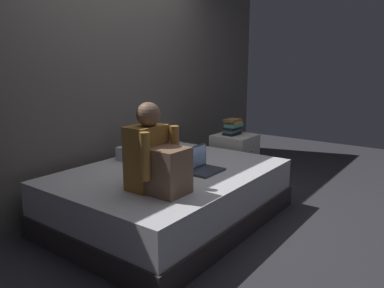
{
  "coord_description": "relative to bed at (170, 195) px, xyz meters",
  "views": [
    {
      "loc": [
        -2.61,
        -1.73,
        1.4
      ],
      "look_at": [
        -0.14,
        0.1,
        0.72
      ],
      "focal_mm": 34.51,
      "sensor_mm": 36.0,
      "label": 1
    }
  ],
  "objects": [
    {
      "name": "person_sitting",
      "position": [
        -0.47,
        -0.26,
        0.49
      ],
      "size": [
        0.39,
        0.44,
        0.66
      ],
      "color": "olive",
      "rests_on": "bed"
    },
    {
      "name": "nightstand",
      "position": [
        1.3,
        0.09,
        0.05
      ],
      "size": [
        0.44,
        0.46,
        0.57
      ],
      "color": "beige",
      "rests_on": "ground_plane"
    },
    {
      "name": "ground_plane",
      "position": [
        0.2,
        -0.3,
        -0.23
      ],
      "size": [
        8.0,
        8.0,
        0.0
      ],
      "primitive_type": "plane",
      "color": "#2D2D33"
    },
    {
      "name": "laptop",
      "position": [
        0.13,
        -0.26,
        0.29
      ],
      "size": [
        0.32,
        0.23,
        0.22
      ],
      "color": "#333842",
      "rests_on": "bed"
    },
    {
      "name": "wall_back",
      "position": [
        0.2,
        0.9,
        1.12
      ],
      "size": [
        5.6,
        0.1,
        2.7
      ],
      "primitive_type": "cube",
      "color": "#605B56",
      "rests_on": "ground_plane"
    },
    {
      "name": "pillow",
      "position": [
        0.22,
        0.45,
        0.3
      ],
      "size": [
        0.56,
        0.36,
        0.13
      ],
      "primitive_type": "cube",
      "color": "silver",
      "rests_on": "bed"
    },
    {
      "name": "bed",
      "position": [
        0.0,
        0.0,
        0.0
      ],
      "size": [
        2.0,
        1.5,
        0.47
      ],
      "color": "#332D2B",
      "rests_on": "ground_plane"
    },
    {
      "name": "book_stack",
      "position": [
        1.28,
        0.11,
        0.43
      ],
      "size": [
        0.23,
        0.16,
        0.19
      ],
      "color": "black",
      "rests_on": "nightstand"
    }
  ]
}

